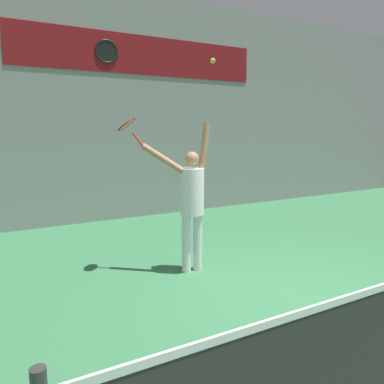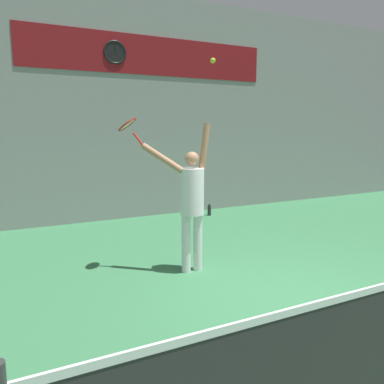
{
  "view_description": "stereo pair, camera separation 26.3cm",
  "coord_description": "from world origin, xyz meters",
  "px_view_note": "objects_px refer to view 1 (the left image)",
  "views": [
    {
      "loc": [
        -3.27,
        -2.88,
        2.04
      ],
      "look_at": [
        -0.76,
        1.67,
        1.17
      ],
      "focal_mm": 35.0,
      "sensor_mm": 36.0,
      "label": 1
    },
    {
      "loc": [
        -3.04,
        -3.0,
        2.04
      ],
      "look_at": [
        -0.76,
        1.67,
        1.17
      ],
      "focal_mm": 35.0,
      "sensor_mm": 36.0,
      "label": 2
    }
  ],
  "objects_px": {
    "scoreboard_clock": "(107,51)",
    "water_bottle": "(202,210)",
    "tennis_ball": "(213,61)",
    "tennis_player": "(191,198)",
    "tennis_racket": "(128,126)"
  },
  "relations": [
    {
      "from": "water_bottle",
      "to": "tennis_ball",
      "type": "bearing_deg",
      "value": -118.2
    },
    {
      "from": "water_bottle",
      "to": "tennis_racket",
      "type": "bearing_deg",
      "value": -136.44
    },
    {
      "from": "tennis_player",
      "to": "scoreboard_clock",
      "type": "bearing_deg",
      "value": 91.22
    },
    {
      "from": "scoreboard_clock",
      "to": "tennis_ball",
      "type": "xyz_separation_m",
      "value": [
        0.34,
        -3.71,
        -0.73
      ]
    },
    {
      "from": "tennis_ball",
      "to": "water_bottle",
      "type": "relative_size",
      "value": 0.26
    },
    {
      "from": "scoreboard_clock",
      "to": "tennis_player",
      "type": "relative_size",
      "value": 0.23
    },
    {
      "from": "tennis_player",
      "to": "tennis_racket",
      "type": "xyz_separation_m",
      "value": [
        -0.75,
        0.45,
        1.01
      ]
    },
    {
      "from": "scoreboard_clock",
      "to": "water_bottle",
      "type": "bearing_deg",
      "value": -15.62
    },
    {
      "from": "scoreboard_clock",
      "to": "tennis_ball",
      "type": "height_order",
      "value": "scoreboard_clock"
    },
    {
      "from": "tennis_player",
      "to": "tennis_racket",
      "type": "relative_size",
      "value": 5.33
    },
    {
      "from": "tennis_player",
      "to": "tennis_racket",
      "type": "height_order",
      "value": "tennis_racket"
    },
    {
      "from": "tennis_player",
      "to": "tennis_ball",
      "type": "bearing_deg",
      "value": -25.37
    },
    {
      "from": "scoreboard_clock",
      "to": "tennis_ball",
      "type": "distance_m",
      "value": 3.79
    },
    {
      "from": "tennis_player",
      "to": "water_bottle",
      "type": "distance_m",
      "value": 3.72
    },
    {
      "from": "tennis_player",
      "to": "water_bottle",
      "type": "relative_size",
      "value": 7.87
    }
  ]
}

